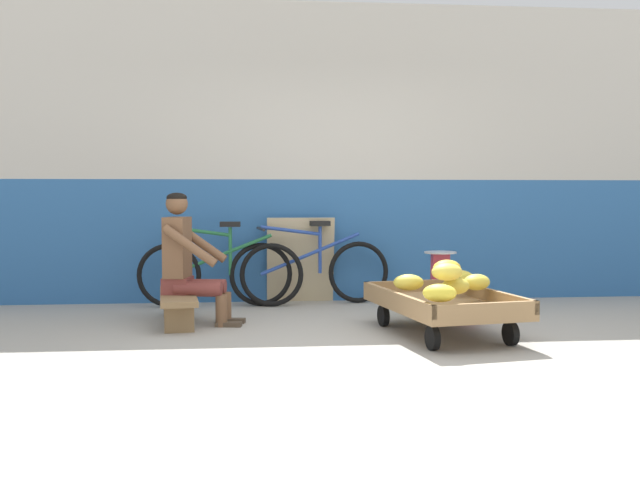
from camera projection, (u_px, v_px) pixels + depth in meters
name	position (u px, v px, depth m)	size (l,w,h in m)	color
ground_plane	(374.00, 351.00, 5.20)	(80.00, 80.00, 0.00)	#A39E93
back_wall	(331.00, 154.00, 7.78)	(16.00, 0.30, 3.13)	#2D609E
banana_cart	(443.00, 305.00, 5.79)	(1.08, 1.56, 0.36)	#99754C
banana_pile	(448.00, 280.00, 5.61)	(0.83, 1.14, 0.27)	yellow
low_bench	(178.00, 301.00, 6.29)	(0.43, 1.13, 0.27)	olive
vendor_seated	(187.00, 259.00, 6.26)	(0.72, 0.55, 1.14)	brown
plastic_crate	(440.00, 299.00, 6.80)	(0.36, 0.28, 0.30)	gold
weighing_scale	(440.00, 266.00, 6.78)	(0.30, 0.30, 0.29)	#28282D
bicycle_near_left	(220.00, 272.00, 7.26)	(1.66, 0.48, 0.86)	black
bicycle_far_left	(310.00, 270.00, 7.43)	(1.65, 0.48, 0.86)	black
sign_board	(301.00, 260.00, 7.59)	(0.70, 0.19, 0.89)	#C6B289
shopping_bag	(465.00, 310.00, 6.31)	(0.18, 0.12, 0.24)	#D13D4C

